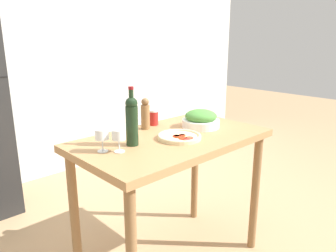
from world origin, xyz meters
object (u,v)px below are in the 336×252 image
object	(u,v)px
wine_glass_near	(119,136)
wine_glass_far	(102,135)
wine_bottle	(132,120)
pepper_mill	(145,114)
salad_bowl	(201,119)
homemade_pizza	(180,137)
salt_canister	(153,117)

from	to	relation	value
wine_glass_near	wine_glass_far	xyz separation A→B (m)	(-0.06, 0.07, 0.00)
wine_bottle	pepper_mill	size ratio (longest dim) A/B	1.61
salad_bowl	homemade_pizza	size ratio (longest dim) A/B	0.96
wine_glass_near	pepper_mill	distance (m)	0.46
pepper_mill	homemade_pizza	xyz separation A→B (m)	(0.01, -0.31, -0.09)
salad_bowl	homemade_pizza	distance (m)	0.30
wine_glass_near	pepper_mill	world-z (taller)	pepper_mill
wine_bottle	homemade_pizza	size ratio (longest dim) A/B	1.27
homemade_pizza	salt_canister	world-z (taller)	salt_canister
wine_glass_far	salad_bowl	distance (m)	0.75
wine_bottle	salt_canister	xyz separation A→B (m)	(0.37, 0.25, -0.09)
salad_bowl	salt_canister	bearing A→B (deg)	126.21
wine_bottle	salad_bowl	xyz separation A→B (m)	(0.57, -0.02, -0.09)
salt_canister	wine_bottle	bearing A→B (deg)	-146.43
salad_bowl	pepper_mill	bearing A→B (deg)	143.01
wine_bottle	wine_glass_far	xyz separation A→B (m)	(-0.18, 0.02, -0.06)
wine_glass_near	salt_canister	world-z (taller)	wine_glass_near
wine_glass_near	pepper_mill	bearing A→B (deg)	32.82
salad_bowl	homemade_pizza	bearing A→B (deg)	-163.61
wine_glass_far	salad_bowl	size ratio (longest dim) A/B	0.50
wine_bottle	homemade_pizza	distance (m)	0.33
wine_glass_far	salad_bowl	bearing A→B (deg)	-3.05
salad_bowl	wine_glass_near	bearing A→B (deg)	-177.85
wine_glass_near	salt_canister	xyz separation A→B (m)	(0.49, 0.29, -0.04)
wine_bottle	wine_glass_far	size ratio (longest dim) A/B	2.67
wine_glass_far	pepper_mill	xyz separation A→B (m)	(0.45, 0.19, 0.01)
salt_canister	pepper_mill	bearing A→B (deg)	-159.26
homemade_pizza	wine_bottle	bearing A→B (deg)	159.73
wine_glass_near	homemade_pizza	bearing A→B (deg)	-8.45
wine_bottle	salad_bowl	world-z (taller)	wine_bottle
wine_bottle	homemade_pizza	bearing A→B (deg)	-20.27
wine_glass_near	wine_glass_far	bearing A→B (deg)	133.32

